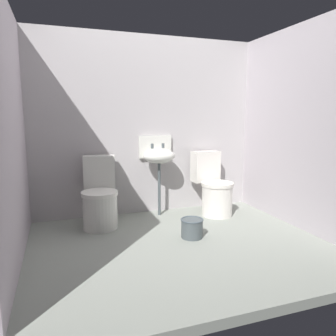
# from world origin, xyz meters

# --- Properties ---
(ground_plane) EXTENTS (3.23, 2.52, 0.08)m
(ground_plane) POSITION_xyz_m (0.00, 0.00, -0.04)
(ground_plane) COLOR gray
(wall_back) EXTENTS (3.23, 0.10, 2.21)m
(wall_back) POSITION_xyz_m (0.00, 1.11, 1.11)
(wall_back) COLOR #B4AEB0
(wall_back) RESTS_ON ground
(wall_left) EXTENTS (0.10, 2.32, 2.21)m
(wall_left) POSITION_xyz_m (-1.47, 0.10, 1.11)
(wall_left) COLOR #B6AAB4
(wall_left) RESTS_ON ground
(wall_right) EXTENTS (0.10, 2.32, 2.21)m
(wall_right) POSITION_xyz_m (1.47, 0.10, 1.11)
(wall_right) COLOR #B8AFB6
(wall_right) RESTS_ON ground
(toilet_left) EXTENTS (0.46, 0.64, 0.78)m
(toilet_left) POSITION_xyz_m (-0.66, 0.71, 0.32)
(toilet_left) COLOR white
(toilet_left) RESTS_ON ground
(toilet_right) EXTENTS (0.43, 0.62, 0.78)m
(toilet_right) POSITION_xyz_m (0.77, 0.71, 0.32)
(toilet_right) COLOR white
(toilet_right) RESTS_ON ground
(sink) EXTENTS (0.42, 0.35, 0.99)m
(sink) POSITION_xyz_m (0.09, 0.90, 0.75)
(sink) COLOR #4C5558
(sink) RESTS_ON ground
(bucket) EXTENTS (0.24, 0.24, 0.20)m
(bucket) POSITION_xyz_m (0.18, 0.04, 0.10)
(bucket) COLOR #4C5558
(bucket) RESTS_ON ground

